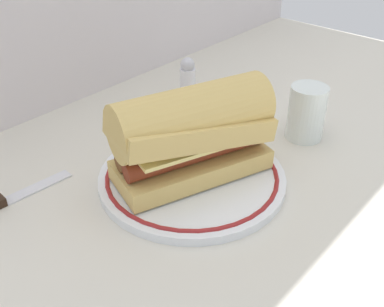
{
  "coord_description": "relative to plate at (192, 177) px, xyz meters",
  "views": [
    {
      "loc": [
        -0.36,
        -0.32,
        0.37
      ],
      "look_at": [
        0.02,
        0.01,
        0.04
      ],
      "focal_mm": 43.15,
      "sensor_mm": 36.0,
      "label": 1
    }
  ],
  "objects": [
    {
      "name": "ground_plane",
      "position": [
        -0.02,
        -0.01,
        -0.01
      ],
      "size": [
        1.5,
        1.5,
        0.0
      ],
      "primitive_type": "plane",
      "color": "beige"
    },
    {
      "name": "plate",
      "position": [
        0.0,
        0.0,
        0.0
      ],
      "size": [
        0.25,
        0.25,
        0.01
      ],
      "color": "white",
      "rests_on": "ground_plane"
    },
    {
      "name": "sausage_sandwich",
      "position": [
        0.0,
        0.0,
        0.07
      ],
      "size": [
        0.22,
        0.15,
        0.12
      ],
      "rotation": [
        0.0,
        0.0,
        -0.35
      ],
      "color": "tan",
      "rests_on": "plate"
    },
    {
      "name": "drinking_glass",
      "position": [
        0.2,
        -0.05,
        0.03
      ],
      "size": [
        0.06,
        0.06,
        0.09
      ],
      "color": "silver",
      "rests_on": "ground_plane"
    },
    {
      "name": "salt_shaker",
      "position": [
        0.19,
        0.17,
        0.03
      ],
      "size": [
        0.03,
        0.03,
        0.08
      ],
      "color": "white",
      "rests_on": "ground_plane"
    },
    {
      "name": "butter_knife",
      "position": [
        -0.19,
        0.15,
        -0.0
      ],
      "size": [
        0.15,
        0.03,
        0.01
      ],
      "color": "silver",
      "rests_on": "ground_plane"
    }
  ]
}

